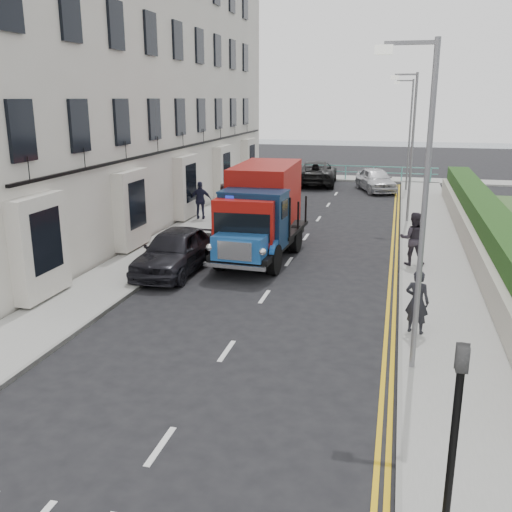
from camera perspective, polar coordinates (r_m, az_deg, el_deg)
name	(u,v)px	position (r m, az deg, el deg)	size (l,w,h in m)	color
ground	(248,321)	(15.67, -0.82, -6.48)	(120.00, 120.00, 0.00)	black
pavement_west	(186,234)	(25.38, -7.02, 2.18)	(2.40, 38.00, 0.12)	gray
pavement_east	(433,249)	(23.82, 17.32, 0.69)	(2.60, 38.00, 0.12)	gray
promenade	(346,178)	(43.59, 9.01, 7.69)	(30.00, 2.50, 0.12)	gray
sea_plane	(369,146)	(74.37, 11.24, 10.72)	(120.00, 120.00, 0.00)	#4C5D67
terrace_west	(128,71)	(30.11, -12.64, 17.64)	(6.31, 30.20, 14.25)	beige
garden_east	(487,231)	(23.83, 22.06, 2.34)	(1.45, 28.00, 1.75)	#B2AD9E
seafront_railing	(346,173)	(42.74, 8.94, 8.24)	(13.00, 0.08, 1.11)	#59B2A5
lamp_near	(419,193)	(12.20, 16.02, 6.08)	(1.23, 0.18, 7.00)	slate
lamp_mid	(410,139)	(28.11, 15.15, 11.19)	(1.23, 0.18, 7.00)	slate
lamp_far	(408,129)	(38.09, 14.97, 12.21)	(1.23, 0.18, 7.00)	slate
traffic_signal	(456,422)	(7.62, 19.33, -15.37)	(0.16, 0.20, 3.10)	black
bedford_lorry	(255,232)	(20.45, -0.08, 2.46)	(2.60, 5.86, 2.71)	black
red_lorry	(262,206)	(22.36, 0.63, 4.99)	(2.34, 6.45, 3.35)	black
parked_car_front	(175,251)	(19.93, -8.10, 0.53)	(1.82, 4.52, 1.54)	black
parked_car_mid	(247,220)	(25.10, -0.94, 3.62)	(1.46, 4.20, 1.38)	#5071AC
parked_car_rear	(274,200)	(30.46, 1.78, 5.64)	(1.80, 4.42, 1.28)	#BBBBC0
seafront_car_left	(316,173)	(40.45, 6.01, 8.28)	(2.73, 5.92, 1.64)	black
seafront_car_right	(376,180)	(38.05, 11.87, 7.48)	(1.78, 4.43, 1.51)	silver
pedestrian_east_near	(417,302)	(14.89, 15.81, -4.41)	(0.60, 0.40, 1.65)	black
pedestrian_east_far	(413,239)	(20.92, 15.44, 1.68)	(0.92, 0.72, 1.90)	#2D2730
pedestrian_west_near	(201,200)	(28.14, -5.56, 5.57)	(1.07, 0.45, 1.83)	#1C1E33
pedestrian_west_far	(224,201)	(27.92, -3.19, 5.48)	(0.87, 0.57, 1.78)	#3A2B29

